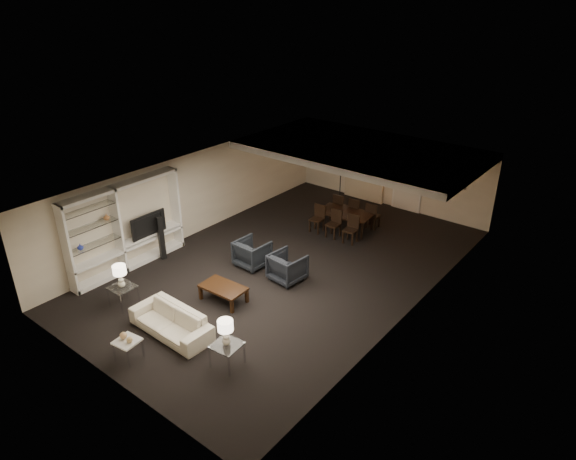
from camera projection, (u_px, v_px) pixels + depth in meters
The scene contains 35 objects.
floor at pixel (288, 267), 13.80m from camera, with size 11.00×11.00×0.00m, color black.
ceiling at pixel (288, 179), 12.71m from camera, with size 7.00×11.00×0.02m, color silver.
wall_back at pixel (390, 170), 17.13m from camera, with size 7.00×0.02×2.50m, color beige.
wall_front at pixel (101, 325), 9.37m from camera, with size 7.00×0.02×2.50m, color beige.
wall_left at pixel (196, 194), 15.21m from camera, with size 0.02×11.00×2.50m, color beige.
wall_right at pixel (412, 267), 11.29m from camera, with size 0.02×11.00×2.50m, color beige.
ceiling_soffit at pixel (361, 150), 15.22m from camera, with size 7.00×4.00×0.20m, color silver.
curtains at pixel (365, 166), 17.60m from camera, with size 1.50×0.12×2.40m, color beige.
door at pixel (408, 180), 16.80m from camera, with size 0.90×0.05×2.10m, color silver.
painting at pixel (451, 175), 15.80m from camera, with size 0.95×0.04×0.65m, color #142D38.
media_unit at pixel (126, 227), 13.30m from camera, with size 0.38×3.40×2.35m, color white, non-canonical shape.
pendant_light at pixel (369, 168), 15.26m from camera, with size 0.52×0.52×0.24m, color #D8591E.
sofa at pixel (171, 321), 11.08m from camera, with size 1.99×0.78×0.58m, color beige.
coffee_table at pixel (224, 293), 12.25m from camera, with size 1.09×0.64×0.39m, color black, non-canonical shape.
armchair_left at pixel (252, 253), 13.71m from camera, with size 0.79×0.81×0.74m, color black.
armchair_right at pixel (287, 267), 13.04m from camera, with size 0.79×0.81×0.74m, color black.
side_table_left at pixel (124, 296), 12.05m from camera, with size 0.55×0.55×0.51m, color white, non-canonical shape.
side_table_right at pixel (227, 355), 10.15m from camera, with size 0.55×0.55×0.51m, color silver, non-canonical shape.
table_lamp_left at pixel (120, 276), 11.81m from camera, with size 0.31×0.31×0.56m, color beige, non-canonical shape.
table_lamp_right at pixel (226, 333), 9.91m from camera, with size 0.31×0.31×0.56m, color beige, non-canonical shape.
marble_table at pixel (128, 350), 10.33m from camera, with size 0.46×0.46×0.46m, color white, non-canonical shape.
gold_gourd_a at pixel (123, 336), 10.26m from camera, with size 0.15×0.15×0.15m, color tan.
gold_gourd_b at pixel (130, 340), 10.15m from camera, with size 0.13×0.13×0.13m, color tan.
television at pixel (146, 224), 13.75m from camera, with size 0.14×1.07×0.62m, color black.
vase_blue at pixel (80, 247), 12.39m from camera, with size 0.15×0.15×0.16m, color #24329F.
vase_amber at pixel (106, 217), 12.74m from camera, with size 0.15×0.15×0.16m, color #AF6D3A.
floor_speaker at pixel (161, 238), 13.95m from camera, with size 0.14×0.14×1.26m, color black.
dining_table at pixel (345, 221), 15.75m from camera, with size 1.61×0.90×0.57m, color black.
chair_nl at pixel (317, 219), 15.57m from camera, with size 0.39×0.39×0.84m, color black, non-canonical shape.
chair_nm at pixel (333, 224), 15.24m from camera, with size 0.39×0.39×0.84m, color black, non-canonical shape.
chair_nr at pixel (350, 230), 14.90m from camera, with size 0.39×0.39×0.84m, color black, non-canonical shape.
chair_fl at pixel (340, 206), 16.49m from camera, with size 0.39×0.39×0.84m, color black, non-canonical shape.
chair_fm at pixel (356, 210), 16.15m from camera, with size 0.39×0.39×0.84m, color black, non-canonical shape.
chair_fr at pixel (373, 215), 15.82m from camera, with size 0.39×0.39×0.84m, color black, non-canonical shape.
floor_lamp at pixel (340, 186), 17.27m from camera, with size 0.21×0.21×1.45m, color black, non-canonical shape.
Camera 1 is at (7.44, -9.39, 6.90)m, focal length 32.00 mm.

